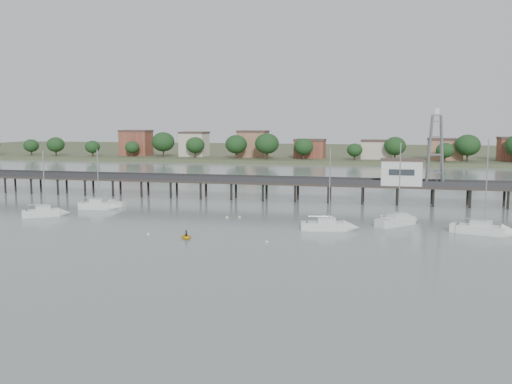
{
  "coord_description": "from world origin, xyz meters",
  "views": [
    {
      "loc": [
        21.98,
        -59.35,
        17.08
      ],
      "look_at": [
        -1.28,
        42.0,
        4.0
      ],
      "focal_mm": 40.0,
      "sensor_mm": 36.0,
      "label": 1
    }
  ],
  "objects_px": {
    "lattice_tower": "(435,151)",
    "sailboat_d": "(492,231)",
    "sailboat_a": "(50,213)",
    "sailboat_b": "(102,206)",
    "yellow_dinghy": "(186,238)",
    "sailboat_f": "(335,226)",
    "pier": "(281,183)",
    "sailboat_c": "(402,221)",
    "white_tender": "(115,204)"
  },
  "relations": [
    {
      "from": "sailboat_b",
      "to": "white_tender",
      "type": "distance_m",
      "value": 4.34
    },
    {
      "from": "yellow_dinghy",
      "to": "sailboat_c",
      "type": "bearing_deg",
      "value": 1.66
    },
    {
      "from": "sailboat_c",
      "to": "sailboat_b",
      "type": "height_order",
      "value": "sailboat_c"
    },
    {
      "from": "pier",
      "to": "yellow_dinghy",
      "type": "bearing_deg",
      "value": -98.37
    },
    {
      "from": "sailboat_c",
      "to": "white_tender",
      "type": "xyz_separation_m",
      "value": [
        -55.73,
        8.08,
        -0.19
      ]
    },
    {
      "from": "pier",
      "to": "lattice_tower",
      "type": "height_order",
      "value": "lattice_tower"
    },
    {
      "from": "sailboat_b",
      "to": "white_tender",
      "type": "bearing_deg",
      "value": 74.62
    },
    {
      "from": "sailboat_c",
      "to": "sailboat_a",
      "type": "relative_size",
      "value": 1.16
    },
    {
      "from": "sailboat_b",
      "to": "yellow_dinghy",
      "type": "xyz_separation_m",
      "value": [
        25.24,
        -22.45,
        -0.65
      ]
    },
    {
      "from": "sailboat_c",
      "to": "white_tender",
      "type": "distance_m",
      "value": 56.32
    },
    {
      "from": "sailboat_b",
      "to": "white_tender",
      "type": "relative_size",
      "value": 3.18
    },
    {
      "from": "lattice_tower",
      "to": "sailboat_d",
      "type": "relative_size",
      "value": 1.02
    },
    {
      "from": "sailboat_f",
      "to": "yellow_dinghy",
      "type": "relative_size",
      "value": 4.88
    },
    {
      "from": "lattice_tower",
      "to": "sailboat_b",
      "type": "height_order",
      "value": "lattice_tower"
    },
    {
      "from": "sailboat_d",
      "to": "sailboat_a",
      "type": "height_order",
      "value": "sailboat_d"
    },
    {
      "from": "white_tender",
      "to": "yellow_dinghy",
      "type": "xyz_separation_m",
      "value": [
        24.71,
        -26.75,
        -0.44
      ]
    },
    {
      "from": "pier",
      "to": "sailboat_a",
      "type": "relative_size",
      "value": 12.15
    },
    {
      "from": "sailboat_c",
      "to": "yellow_dinghy",
      "type": "relative_size",
      "value": 5.1
    },
    {
      "from": "yellow_dinghy",
      "to": "white_tender",
      "type": "bearing_deg",
      "value": 103.35
    },
    {
      "from": "sailboat_c",
      "to": "yellow_dinghy",
      "type": "xyz_separation_m",
      "value": [
        -31.02,
        -18.67,
        -0.64
      ]
    },
    {
      "from": "sailboat_c",
      "to": "sailboat_d",
      "type": "bearing_deg",
      "value": -72.93
    },
    {
      "from": "sailboat_a",
      "to": "pier",
      "type": "bearing_deg",
      "value": 2.35
    },
    {
      "from": "sailboat_d",
      "to": "yellow_dinghy",
      "type": "relative_size",
      "value": 5.42
    },
    {
      "from": "sailboat_a",
      "to": "white_tender",
      "type": "bearing_deg",
      "value": 31.0
    },
    {
      "from": "pier",
      "to": "yellow_dinghy",
      "type": "relative_size",
      "value": 53.58
    },
    {
      "from": "lattice_tower",
      "to": "white_tender",
      "type": "xyz_separation_m",
      "value": [
        -62.41,
        -15.38,
        -10.66
      ]
    },
    {
      "from": "lattice_tower",
      "to": "yellow_dinghy",
      "type": "bearing_deg",
      "value": -131.82
    },
    {
      "from": "white_tender",
      "to": "sailboat_c",
      "type": "bearing_deg",
      "value": -3.51
    },
    {
      "from": "sailboat_b",
      "to": "yellow_dinghy",
      "type": "distance_m",
      "value": 33.79
    },
    {
      "from": "sailboat_a",
      "to": "sailboat_b",
      "type": "xyz_separation_m",
      "value": [
        5.3,
        9.54,
        0.0
      ]
    },
    {
      "from": "pier",
      "to": "sailboat_c",
      "type": "height_order",
      "value": "sailboat_c"
    },
    {
      "from": "lattice_tower",
      "to": "sailboat_b",
      "type": "distance_m",
      "value": 66.77
    },
    {
      "from": "pier",
      "to": "sailboat_d",
      "type": "relative_size",
      "value": 9.89
    },
    {
      "from": "sailboat_c",
      "to": "sailboat_f",
      "type": "xyz_separation_m",
      "value": [
        -10.44,
        -7.6,
        0.0
      ]
    },
    {
      "from": "lattice_tower",
      "to": "sailboat_d",
      "type": "xyz_separation_m",
      "value": [
        6.27,
        -29.35,
        -10.47
      ]
    },
    {
      "from": "sailboat_b",
      "to": "sailboat_a",
      "type": "bearing_deg",
      "value": -127.39
    },
    {
      "from": "pier",
      "to": "yellow_dinghy",
      "type": "xyz_separation_m",
      "value": [
        -6.2,
        -42.13,
        -3.79
      ]
    },
    {
      "from": "sailboat_a",
      "to": "sailboat_b",
      "type": "height_order",
      "value": "sailboat_a"
    },
    {
      "from": "pier",
      "to": "sailboat_b",
      "type": "xyz_separation_m",
      "value": [
        -31.44,
        -19.68,
        -3.15
      ]
    },
    {
      "from": "sailboat_b",
      "to": "sailboat_c",
      "type": "bearing_deg",
      "value": -12.16
    },
    {
      "from": "pier",
      "to": "sailboat_c",
      "type": "relative_size",
      "value": 10.51
    },
    {
      "from": "pier",
      "to": "yellow_dinghy",
      "type": "distance_m",
      "value": 42.75
    },
    {
      "from": "sailboat_b",
      "to": "yellow_dinghy",
      "type": "bearing_deg",
      "value": -49.97
    },
    {
      "from": "lattice_tower",
      "to": "yellow_dinghy",
      "type": "height_order",
      "value": "lattice_tower"
    },
    {
      "from": "sailboat_f",
      "to": "pier",
      "type": "bearing_deg",
      "value": 103.85
    },
    {
      "from": "sailboat_f",
      "to": "white_tender",
      "type": "relative_size",
      "value": 3.58
    },
    {
      "from": "sailboat_a",
      "to": "white_tender",
      "type": "height_order",
      "value": "sailboat_a"
    },
    {
      "from": "pier",
      "to": "sailboat_a",
      "type": "bearing_deg",
      "value": -141.51
    },
    {
      "from": "sailboat_d",
      "to": "yellow_dinghy",
      "type": "xyz_separation_m",
      "value": [
        -43.96,
        -12.78,
        -0.63
      ]
    },
    {
      "from": "lattice_tower",
      "to": "sailboat_c",
      "type": "bearing_deg",
      "value": -105.88
    }
  ]
}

